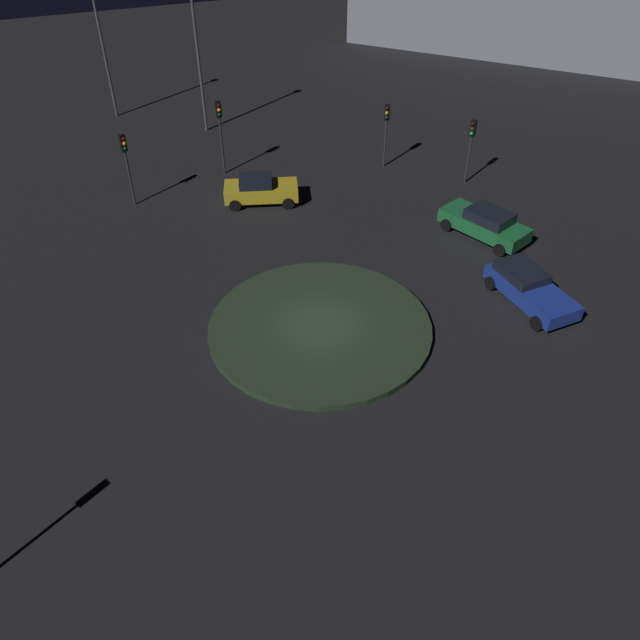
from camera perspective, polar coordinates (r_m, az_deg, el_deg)
ground_plane at (r=26.99m, az=0.00°, el=-0.86°), size 118.55×118.55×0.00m
roundabout_island at (r=26.90m, az=0.00°, el=-0.64°), size 9.45×9.45×0.27m
car_blue at (r=29.59m, az=18.26°, el=2.75°), size 4.53×2.25×1.38m
car_yellow at (r=36.09m, az=-5.40°, el=11.59°), size 2.90×4.37×1.54m
car_green at (r=33.76m, az=14.60°, el=8.40°), size 4.91×3.34×1.55m
traffic_light_east at (r=36.29m, az=-17.03°, el=13.91°), size 0.39×0.36×4.05m
traffic_light_east_near at (r=38.70m, az=-8.97°, el=17.03°), size 0.36×0.30×4.38m
traffic_light_southeast at (r=38.27m, az=13.41°, el=15.53°), size 0.37×0.39×3.77m
traffic_light_southeast_near at (r=39.48m, az=5.98°, el=17.16°), size 0.39×0.37×3.85m
streetlamp_east at (r=44.38m, az=-11.04°, el=23.40°), size 0.53×0.53×9.06m
streetlamp_east_near at (r=48.52m, az=-19.12°, el=23.14°), size 0.49×0.49×8.99m
store_building at (r=65.42m, az=19.28°, el=24.85°), size 31.14×30.08×6.86m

